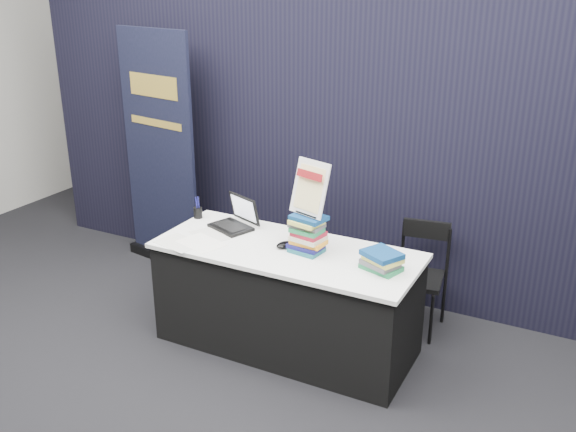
# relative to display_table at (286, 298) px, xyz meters

# --- Properties ---
(floor) EXTENTS (8.00, 8.00, 0.00)m
(floor) POSITION_rel_display_table_xyz_m (0.00, -0.55, -0.38)
(floor) COLOR black
(floor) RESTS_ON ground
(wall_back) EXTENTS (8.00, 0.02, 3.50)m
(wall_back) POSITION_rel_display_table_xyz_m (0.00, 3.45, 1.37)
(wall_back) COLOR #A6A39C
(wall_back) RESTS_ON floor
(drape_partition) EXTENTS (6.00, 0.08, 2.40)m
(drape_partition) POSITION_rel_display_table_xyz_m (0.00, 1.05, 0.82)
(drape_partition) COLOR black
(drape_partition) RESTS_ON floor
(display_table) EXTENTS (1.80, 0.75, 0.75)m
(display_table) POSITION_rel_display_table_xyz_m (0.00, 0.00, 0.00)
(display_table) COLOR black
(display_table) RESTS_ON floor
(laptop) EXTENTS (0.35, 0.34, 0.23)m
(laptop) POSITION_rel_display_table_xyz_m (-0.52, 0.17, 0.43)
(laptop) COLOR black
(laptop) RESTS_ON display_table
(mouse) EXTENTS (0.12, 0.14, 0.04)m
(mouse) POSITION_rel_display_table_xyz_m (-0.02, 0.01, 0.39)
(mouse) COLOR black
(mouse) RESTS_ON display_table
(brochure_left) EXTENTS (0.34, 0.28, 0.00)m
(brochure_left) POSITION_rel_display_table_xyz_m (-0.70, -0.26, 0.38)
(brochure_left) COLOR silver
(brochure_left) RESTS_ON display_table
(brochure_mid) EXTENTS (0.34, 0.32, 0.00)m
(brochure_mid) POSITION_rel_display_table_xyz_m (-0.59, -0.05, 0.38)
(brochure_mid) COLOR silver
(brochure_mid) RESTS_ON display_table
(brochure_right) EXTENTS (0.36, 0.30, 0.00)m
(brochure_right) POSITION_rel_display_table_xyz_m (-0.56, -0.19, 0.38)
(brochure_right) COLOR white
(brochure_right) RESTS_ON display_table
(pen_cup) EXTENTS (0.08, 0.08, 0.08)m
(pen_cup) POSITION_rel_display_table_xyz_m (-0.86, 0.20, 0.42)
(pen_cup) COLOR black
(pen_cup) RESTS_ON display_table
(book_stack_tall) EXTENTS (0.22, 0.18, 0.25)m
(book_stack_tall) POSITION_rel_display_table_xyz_m (0.14, 0.03, 0.50)
(book_stack_tall) COLOR #195762
(book_stack_tall) RESTS_ON display_table
(book_stack_short) EXTENTS (0.28, 0.25, 0.13)m
(book_stack_short) POSITION_rel_display_table_xyz_m (0.68, -0.03, 0.44)
(book_stack_short) COLOR #1F7545
(book_stack_short) RESTS_ON display_table
(info_sign) EXTENTS (0.29, 0.18, 0.37)m
(info_sign) POSITION_rel_display_table_xyz_m (0.14, 0.06, 0.80)
(info_sign) COLOR black
(info_sign) RESTS_ON book_stack_tall
(pullup_banner) EXTENTS (0.88, 0.25, 2.07)m
(pullup_banner) POSITION_rel_display_table_xyz_m (-1.63, 0.74, 0.54)
(pullup_banner) COLOR black
(pullup_banner) RESTS_ON floor
(stacking_chair) EXTENTS (0.41, 0.41, 0.80)m
(stacking_chair) POSITION_rel_display_table_xyz_m (0.73, 0.69, 0.07)
(stacking_chair) COLOR black
(stacking_chair) RESTS_ON floor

